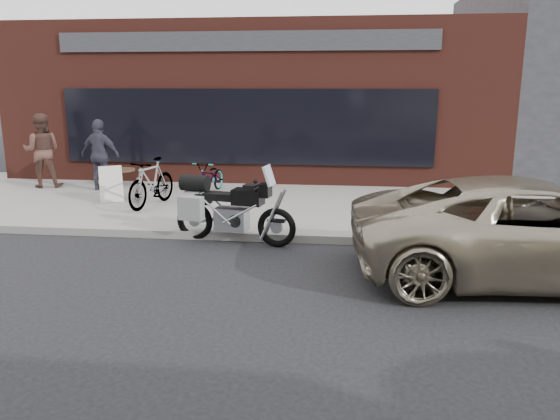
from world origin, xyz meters
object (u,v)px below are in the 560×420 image
at_px(cafe_patron_left, 42,151).
at_px(motorcycle, 226,209).
at_px(bicycle_front, 210,177).
at_px(cafe_table, 121,170).
at_px(minivan, 536,230).
at_px(sandwich_sign, 111,184).
at_px(cafe_patron_right, 100,155).
at_px(bicycle_rear, 152,183).

bearing_deg(cafe_patron_left, motorcycle, 129.32).
xyz_separation_m(bicycle_front, cafe_table, (-2.68, 0.84, -0.01)).
bearing_deg(minivan, bicycle_front, 47.41).
distance_m(motorcycle, minivan, 5.11).
xyz_separation_m(sandwich_sign, cafe_patron_right, (-0.78, 1.23, 0.50)).
bearing_deg(bicycle_front, cafe_patron_right, -170.74).
bearing_deg(sandwich_sign, bicycle_front, 2.37).
height_order(sandwich_sign, cafe_table, sandwich_sign).
xyz_separation_m(motorcycle, bicycle_front, (-1.20, 3.70, -0.08)).
bearing_deg(bicycle_front, sandwich_sign, -140.23).
bearing_deg(minivan, cafe_table, 53.07).
bearing_deg(sandwich_sign, motorcycle, -64.42).
relative_size(motorcycle, sandwich_sign, 2.79).
distance_m(minivan, cafe_patron_right, 10.33).
bearing_deg(cafe_patron_right, cafe_table, -94.80).
bearing_deg(minivan, motorcycle, 71.78).
distance_m(motorcycle, cafe_patron_left, 7.03).
relative_size(bicycle_rear, cafe_patron_left, 0.92).
bearing_deg(cafe_patron_right, motorcycle, 146.01).
xyz_separation_m(motorcycle, cafe_patron_left, (-5.77, 3.99, 0.48)).
xyz_separation_m(minivan, cafe_patron_left, (-10.70, 5.30, 0.37)).
bearing_deg(motorcycle, cafe_table, 141.46).
height_order(cafe_table, cafe_patron_right, cafe_patron_right).
xyz_separation_m(bicycle_front, sandwich_sign, (-2.08, -1.16, 0.01)).
xyz_separation_m(minivan, cafe_patron_right, (-9.00, 5.07, 0.31)).
xyz_separation_m(bicycle_rear, cafe_table, (-1.73, 2.41, -0.14)).
bearing_deg(minivan, cafe_patron_left, 60.25).
xyz_separation_m(motorcycle, cafe_table, (-3.88, 4.53, -0.09)).
distance_m(cafe_table, cafe_patron_right, 0.94).
bearing_deg(sandwich_sign, cafe_patron_right, 95.53).
xyz_separation_m(bicycle_front, cafe_patron_left, (-4.56, 0.30, 0.56)).
relative_size(bicycle_rear, cafe_patron_right, 0.98).
distance_m(minivan, bicycle_rear, 7.87).
distance_m(minivan, bicycle_front, 7.92).
bearing_deg(cafe_patron_right, minivan, 159.43).
xyz_separation_m(sandwich_sign, cafe_table, (-0.59, 2.00, -0.02)).
bearing_deg(cafe_patron_left, sandwich_sign, 133.57).
bearing_deg(cafe_table, motorcycle, -49.45).
bearing_deg(motorcycle, minivan, -3.90).
height_order(bicycle_rear, sandwich_sign, bicycle_rear).
xyz_separation_m(bicycle_rear, sandwich_sign, (-1.13, 0.41, -0.12)).
relative_size(cafe_table, cafe_patron_left, 0.39).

